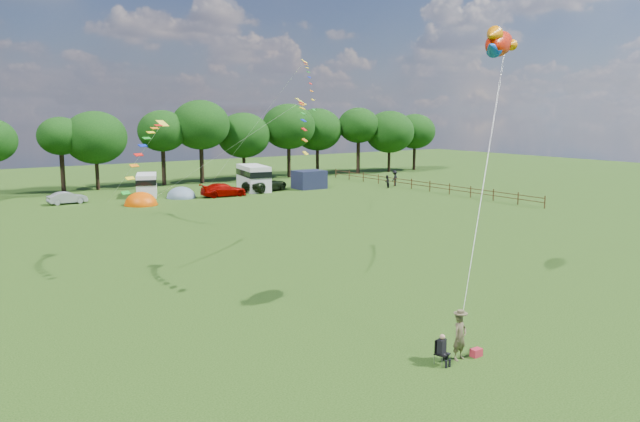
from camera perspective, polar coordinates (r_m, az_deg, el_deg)
ground_plane at (r=26.00m, az=10.19°, el=-11.08°), size 180.00×180.00×0.00m
tree_line at (r=75.74m, az=-17.12°, el=6.79°), size 102.98×10.98×10.27m
fence at (r=71.93m, az=9.18°, el=2.45°), size 0.12×33.12×1.20m
car_b at (r=65.21m, az=-22.11°, el=1.12°), size 3.43×1.44×1.19m
car_c at (r=66.46m, az=-8.82°, el=1.92°), size 4.84×2.39×1.40m
car_d at (r=70.45m, az=-5.03°, el=2.47°), size 6.34×4.54×1.58m
campervan_c at (r=68.55m, az=-15.56°, el=2.38°), size 3.58×5.20×2.35m
campervan_d at (r=70.96m, az=-6.10°, el=3.11°), size 3.59×6.20×2.85m
tent_orange at (r=62.22m, az=-16.05°, el=0.55°), size 3.17×3.47×2.48m
tent_greyblue at (r=66.34m, az=-12.56°, el=1.20°), size 3.06×3.35×2.27m
awning_navy at (r=72.41m, az=-1.00°, el=2.90°), size 3.46×2.85×2.11m
kite_flyer at (r=23.48m, az=12.67°, el=-11.17°), size 0.67×0.48×1.72m
camp_chair at (r=23.02m, az=11.03°, el=-12.04°), size 0.56×0.56×1.13m
kite_bag at (r=24.16m, az=14.10°, el=-12.44°), size 0.42×0.28×0.30m
fish_kite at (r=30.30m, az=15.94°, el=14.55°), size 3.28×2.25×1.75m
streamer_kite_b at (r=37.09m, az=-15.45°, el=5.99°), size 4.33×4.63×3.81m
streamer_kite_c at (r=33.24m, az=-1.60°, el=8.74°), size 3.23×5.03×2.83m
walker_a at (r=73.22m, az=6.13°, el=2.68°), size 0.86×0.71×1.53m
walker_b at (r=75.48m, az=6.85°, el=3.00°), size 1.33×1.08×1.88m
streamer_kite_d at (r=51.68m, az=-1.09°, el=12.27°), size 2.64×5.03×4.27m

